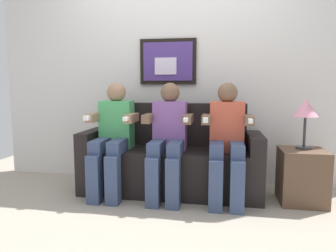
% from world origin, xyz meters
% --- Properties ---
extents(ground_plane, '(5.44, 5.44, 0.00)m').
position_xyz_m(ground_plane, '(0.00, 0.00, 0.00)').
color(ground_plane, '#9E9384').
extents(back_wall_assembly, '(4.19, 0.10, 2.60)m').
position_xyz_m(back_wall_assembly, '(-0.00, 0.76, 1.30)').
color(back_wall_assembly, silver).
rests_on(back_wall_assembly, ground_plane).
extents(couch, '(1.79, 0.58, 0.90)m').
position_xyz_m(couch, '(0.00, 0.33, 0.31)').
color(couch, black).
rests_on(couch, ground_plane).
extents(person_on_left, '(0.46, 0.56, 1.11)m').
position_xyz_m(person_on_left, '(-0.55, 0.16, 0.61)').
color(person_on_left, '#4CB266').
rests_on(person_on_left, ground_plane).
extents(person_in_middle, '(0.46, 0.56, 1.11)m').
position_xyz_m(person_in_middle, '(0.00, 0.16, 0.61)').
color(person_in_middle, '#8C59A5').
rests_on(person_in_middle, ground_plane).
extents(person_on_right, '(0.46, 0.56, 1.11)m').
position_xyz_m(person_on_right, '(0.55, 0.16, 0.61)').
color(person_on_right, '#D8593F').
rests_on(person_on_right, ground_plane).
extents(side_table_right, '(0.40, 0.40, 0.50)m').
position_xyz_m(side_table_right, '(1.24, 0.22, 0.25)').
color(side_table_right, brown).
rests_on(side_table_right, ground_plane).
extents(table_lamp, '(0.22, 0.22, 0.46)m').
position_xyz_m(table_lamp, '(1.26, 0.26, 0.86)').
color(table_lamp, '#333338').
rests_on(table_lamp, side_table_right).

